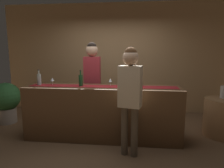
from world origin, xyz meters
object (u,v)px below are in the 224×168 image
(wine_glass_mid_counter, at_px, (110,80))
(round_side_table, at_px, (222,117))
(wine_bottle_clear, at_px, (39,79))
(wine_glass_near_customer, at_px, (52,80))
(customer_sipping, at_px, (130,90))
(potted_plant_tall, at_px, (6,100))
(wine_bottle_green, at_px, (81,80))
(bartender, at_px, (92,75))
(vase_on_side_table, at_px, (224,92))

(wine_glass_mid_counter, height_order, round_side_table, wine_glass_mid_counter)
(wine_bottle_clear, xyz_separation_m, wine_glass_near_customer, (0.24, 0.04, -0.01))
(customer_sipping, height_order, potted_plant_tall, customer_sipping)
(wine_bottle_green, distance_m, wine_bottle_clear, 0.82)
(bartender, distance_m, customer_sipping, 1.42)
(wine_bottle_green, height_order, round_side_table, wine_bottle_green)
(wine_bottle_green, height_order, customer_sipping, customer_sipping)
(wine_glass_near_customer, distance_m, potted_plant_tall, 1.56)
(wine_glass_mid_counter, distance_m, vase_on_side_table, 2.22)
(round_side_table, xyz_separation_m, vase_on_side_table, (0.02, 0.07, 0.49))
(wine_glass_mid_counter, xyz_separation_m, customer_sipping, (0.38, -0.63, -0.05))
(wine_glass_near_customer, bearing_deg, wine_bottle_green, -6.68)
(bartender, bearing_deg, vase_on_side_table, 175.19)
(potted_plant_tall, bearing_deg, wine_bottle_green, -17.17)
(bartender, bearing_deg, wine_bottle_clear, 29.96)
(wine_glass_near_customer, xyz_separation_m, wine_glass_mid_counter, (1.12, 0.01, 0.00))
(customer_sipping, distance_m, round_side_table, 2.13)
(potted_plant_tall, bearing_deg, customer_sipping, -22.08)
(wine_bottle_green, height_order, wine_glass_near_customer, wine_bottle_green)
(round_side_table, bearing_deg, wine_glass_mid_counter, -171.86)
(wine_bottle_clear, relative_size, bartender, 0.17)
(customer_sipping, relative_size, round_side_table, 2.31)
(wine_bottle_clear, height_order, wine_glass_near_customer, wine_bottle_clear)
(wine_glass_near_customer, height_order, bartender, bartender)
(wine_bottle_clear, bearing_deg, potted_plant_tall, 152.92)
(bartender, distance_m, potted_plant_tall, 2.11)
(wine_glass_near_customer, distance_m, round_side_table, 3.37)
(wine_bottle_green, bearing_deg, wine_bottle_clear, 177.95)
(wine_bottle_clear, distance_m, wine_glass_near_customer, 0.25)
(wine_bottle_green, distance_m, bartender, 0.60)
(bartender, bearing_deg, customer_sipping, 123.80)
(wine_glass_near_customer, bearing_deg, customer_sipping, -22.73)
(wine_bottle_clear, height_order, round_side_table, wine_bottle_clear)
(wine_bottle_green, height_order, bartender, bartender)
(wine_glass_near_customer, xyz_separation_m, potted_plant_tall, (-1.35, 0.53, -0.57))
(wine_bottle_green, distance_m, customer_sipping, 1.08)
(customer_sipping, xyz_separation_m, round_side_table, (1.78, 0.94, -0.69))
(bartender, bearing_deg, potted_plant_tall, -1.86)
(bartender, xyz_separation_m, potted_plant_tall, (-2.02, 0.00, -0.61))
(wine_glass_mid_counter, relative_size, round_side_table, 0.19)
(wine_bottle_green, xyz_separation_m, bartender, (0.09, 0.59, 0.04))
(wine_glass_near_customer, bearing_deg, wine_glass_mid_counter, 0.46)
(wine_bottle_clear, xyz_separation_m, bartender, (0.91, 0.57, 0.04))
(wine_glass_near_customer, xyz_separation_m, customer_sipping, (1.49, -0.63, -0.05))
(vase_on_side_table, bearing_deg, potted_plant_tall, 178.32)
(round_side_table, distance_m, vase_on_side_table, 0.50)
(bartender, relative_size, vase_on_side_table, 7.62)
(wine_glass_mid_counter, relative_size, vase_on_side_table, 0.60)
(wine_glass_near_customer, bearing_deg, wine_bottle_clear, -171.13)
(round_side_table, xyz_separation_m, potted_plant_tall, (-4.62, 0.21, 0.17))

